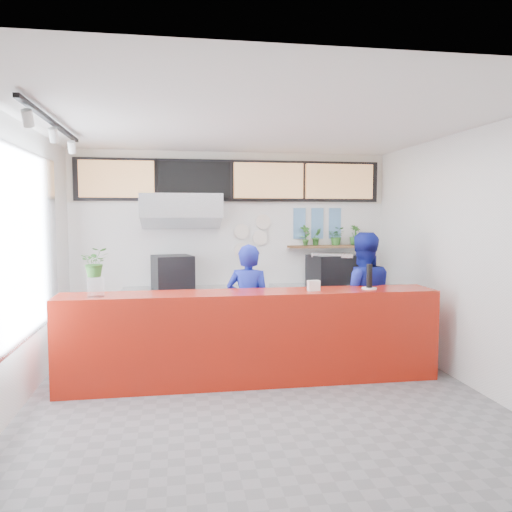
# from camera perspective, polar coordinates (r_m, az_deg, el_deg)

# --- Properties ---
(floor) EXTENTS (5.00, 5.00, 0.00)m
(floor) POSITION_cam_1_polar(r_m,az_deg,el_deg) (5.84, 0.12, -15.42)
(floor) COLOR slate
(floor) RESTS_ON ground
(ceiling) EXTENTS (5.00, 5.00, 0.00)m
(ceiling) POSITION_cam_1_polar(r_m,az_deg,el_deg) (5.57, 0.13, 14.94)
(ceiling) COLOR silver
(wall_back) EXTENTS (5.00, 0.00, 5.00)m
(wall_back) POSITION_cam_1_polar(r_m,az_deg,el_deg) (7.98, -2.76, 1.03)
(wall_back) COLOR white
(wall_back) RESTS_ON ground
(wall_left) EXTENTS (0.00, 5.00, 5.00)m
(wall_left) POSITION_cam_1_polar(r_m,az_deg,el_deg) (5.67, -25.66, -0.91)
(wall_left) COLOR white
(wall_left) RESTS_ON ground
(wall_right) EXTENTS (0.00, 5.00, 5.00)m
(wall_right) POSITION_cam_1_polar(r_m,az_deg,el_deg) (6.40, 22.79, -0.23)
(wall_right) COLOR white
(wall_right) RESTS_ON ground
(service_counter) EXTENTS (4.50, 0.60, 1.10)m
(service_counter) POSITION_cam_1_polar(r_m,az_deg,el_deg) (6.06, -0.49, -9.24)
(service_counter) COLOR #A91A0C
(service_counter) RESTS_ON ground
(cream_band) EXTENTS (5.00, 0.02, 0.80)m
(cream_band) POSITION_cam_1_polar(r_m,az_deg,el_deg) (7.97, -2.78, 8.94)
(cream_band) COLOR beige
(cream_band) RESTS_ON wall_back
(prep_bench) EXTENTS (1.80, 0.60, 0.90)m
(prep_bench) POSITION_cam_1_polar(r_m,az_deg,el_deg) (7.77, -8.40, -6.93)
(prep_bench) COLOR #B2B5BA
(prep_bench) RESTS_ON ground
(panini_oven) EXTENTS (0.67, 0.67, 0.50)m
(panini_oven) POSITION_cam_1_polar(r_m,az_deg,el_deg) (7.66, -9.52, -1.81)
(panini_oven) COLOR black
(panini_oven) RESTS_ON prep_bench
(extraction_hood) EXTENTS (1.20, 0.70, 0.35)m
(extraction_hood) POSITION_cam_1_polar(r_m,az_deg,el_deg) (7.57, -8.54, 5.71)
(extraction_hood) COLOR #B2B5BA
(extraction_hood) RESTS_ON ceiling
(hood_lip) EXTENTS (1.20, 0.69, 0.31)m
(hood_lip) POSITION_cam_1_polar(r_m,az_deg,el_deg) (7.56, -8.53, 4.19)
(hood_lip) COLOR #B2B5BA
(hood_lip) RESTS_ON ceiling
(right_bench) EXTENTS (1.80, 0.60, 0.90)m
(right_bench) POSITION_cam_1_polar(r_m,az_deg,el_deg) (8.13, 8.15, -6.42)
(right_bench) COLOR #B2B5BA
(right_bench) RESTS_ON ground
(espresso_machine) EXTENTS (0.84, 0.68, 0.48)m
(espresso_machine) POSITION_cam_1_polar(r_m,az_deg,el_deg) (8.05, 8.84, -1.57)
(espresso_machine) COLOR black
(espresso_machine) RESTS_ON right_bench
(espresso_tray) EXTENTS (0.77, 0.68, 0.06)m
(espresso_tray) POSITION_cam_1_polar(r_m,az_deg,el_deg) (8.03, 8.86, 0.14)
(espresso_tray) COLOR #BBBDC3
(espresso_tray) RESTS_ON espresso_machine
(herb_shelf) EXTENTS (1.40, 0.18, 0.04)m
(herb_shelf) POSITION_cam_1_polar(r_m,az_deg,el_deg) (8.21, 8.48, 1.09)
(herb_shelf) COLOR brown
(herb_shelf) RESTS_ON wall_back
(menu_board_far_left) EXTENTS (1.10, 0.10, 0.55)m
(menu_board_far_left) POSITION_cam_1_polar(r_m,az_deg,el_deg) (7.86, -15.62, 8.47)
(menu_board_far_left) COLOR tan
(menu_board_far_left) RESTS_ON wall_back
(menu_board_mid_left) EXTENTS (1.10, 0.10, 0.55)m
(menu_board_mid_left) POSITION_cam_1_polar(r_m,az_deg,el_deg) (7.82, -7.04, 8.62)
(menu_board_mid_left) COLOR black
(menu_board_mid_left) RESTS_ON wall_back
(menu_board_mid_right) EXTENTS (1.10, 0.10, 0.55)m
(menu_board_mid_right) POSITION_cam_1_polar(r_m,az_deg,el_deg) (7.95, 1.44, 8.59)
(menu_board_mid_right) COLOR tan
(menu_board_mid_right) RESTS_ON wall_back
(menu_board_far_right) EXTENTS (1.10, 0.10, 0.55)m
(menu_board_far_right) POSITION_cam_1_polar(r_m,az_deg,el_deg) (8.24, 9.49, 8.39)
(menu_board_far_right) COLOR tan
(menu_board_far_right) RESTS_ON wall_back
(soffit) EXTENTS (4.80, 0.04, 0.65)m
(soffit) POSITION_cam_1_polar(r_m,az_deg,el_deg) (7.94, -2.76, 8.59)
(soffit) COLOR black
(soffit) RESTS_ON wall_back
(window_pane) EXTENTS (0.04, 2.20, 1.90)m
(window_pane) POSITION_cam_1_polar(r_m,az_deg,el_deg) (5.94, -24.63, 1.29)
(window_pane) COLOR silver
(window_pane) RESTS_ON wall_left
(window_frame) EXTENTS (0.03, 2.30, 2.00)m
(window_frame) POSITION_cam_1_polar(r_m,az_deg,el_deg) (5.93, -24.44, 1.30)
(window_frame) COLOR #B2B5BA
(window_frame) RESTS_ON wall_left
(track_rail) EXTENTS (0.05, 2.40, 0.04)m
(track_rail) POSITION_cam_1_polar(r_m,az_deg,el_deg) (5.63, -22.17, 13.89)
(track_rail) COLOR black
(track_rail) RESTS_ON ceiling
(dec_plate_a) EXTENTS (0.24, 0.03, 0.24)m
(dec_plate_a) POSITION_cam_1_polar(r_m,az_deg,el_deg) (7.95, -1.67, 2.82)
(dec_plate_a) COLOR silver
(dec_plate_a) RESTS_ON wall_back
(dec_plate_b) EXTENTS (0.24, 0.03, 0.24)m
(dec_plate_b) POSITION_cam_1_polar(r_m,az_deg,el_deg) (8.00, 0.47, 2.12)
(dec_plate_b) COLOR silver
(dec_plate_b) RESTS_ON wall_back
(dec_plate_c) EXTENTS (0.24, 0.03, 0.24)m
(dec_plate_c) POSITION_cam_1_polar(r_m,az_deg,el_deg) (7.97, -1.66, 0.67)
(dec_plate_c) COLOR silver
(dec_plate_c) RESTS_ON wall_back
(dec_plate_d) EXTENTS (0.24, 0.03, 0.24)m
(dec_plate_d) POSITION_cam_1_polar(r_m,az_deg,el_deg) (8.00, 0.82, 3.91)
(dec_plate_d) COLOR silver
(dec_plate_d) RESTS_ON wall_back
(photo_frame_a) EXTENTS (0.20, 0.02, 0.25)m
(photo_frame_a) POSITION_cam_1_polar(r_m,az_deg,el_deg) (8.14, 4.99, 4.61)
(photo_frame_a) COLOR #598CBF
(photo_frame_a) RESTS_ON wall_back
(photo_frame_b) EXTENTS (0.20, 0.02, 0.25)m
(photo_frame_b) POSITION_cam_1_polar(r_m,az_deg,el_deg) (8.22, 7.02, 4.59)
(photo_frame_b) COLOR #598CBF
(photo_frame_b) RESTS_ON wall_back
(photo_frame_c) EXTENTS (0.20, 0.02, 0.25)m
(photo_frame_c) POSITION_cam_1_polar(r_m,az_deg,el_deg) (8.31, 9.02, 4.57)
(photo_frame_c) COLOR #598CBF
(photo_frame_c) RESTS_ON wall_back
(photo_frame_d) EXTENTS (0.20, 0.02, 0.25)m
(photo_frame_d) POSITION_cam_1_polar(r_m,az_deg,el_deg) (8.14, 4.97, 2.85)
(photo_frame_d) COLOR #598CBF
(photo_frame_d) RESTS_ON wall_back
(photo_frame_e) EXTENTS (0.20, 0.02, 0.25)m
(photo_frame_e) POSITION_cam_1_polar(r_m,az_deg,el_deg) (8.22, 7.01, 2.85)
(photo_frame_e) COLOR #598CBF
(photo_frame_e) RESTS_ON wall_back
(photo_frame_f) EXTENTS (0.20, 0.02, 0.25)m
(photo_frame_f) POSITION_cam_1_polar(r_m,az_deg,el_deg) (8.31, 9.00, 2.85)
(photo_frame_f) COLOR #598CBF
(photo_frame_f) RESTS_ON wall_back
(staff_center) EXTENTS (0.70, 0.60, 1.64)m
(staff_center) POSITION_cam_1_polar(r_m,az_deg,el_deg) (6.52, -0.85, -5.83)
(staff_center) COLOR navy
(staff_center) RESTS_ON ground
(staff_right) EXTENTS (0.97, 0.81, 1.78)m
(staff_right) POSITION_cam_1_polar(r_m,az_deg,el_deg) (6.86, 12.02, -4.79)
(staff_right) COLOR navy
(staff_right) RESTS_ON ground
(herb_a) EXTENTS (0.20, 0.17, 0.34)m
(herb_a) POSITION_cam_1_polar(r_m,az_deg,el_deg) (8.09, 5.65, 2.39)
(herb_a) COLOR #306A25
(herb_a) RESTS_ON herb_shelf
(herb_b) EXTENTS (0.17, 0.15, 0.28)m
(herb_b) POSITION_cam_1_polar(r_m,az_deg,el_deg) (8.14, 6.94, 2.19)
(herb_b) COLOR #306A25
(herb_b) RESTS_ON herb_shelf
(herb_c) EXTENTS (0.33, 0.31, 0.30)m
(herb_c) POSITION_cam_1_polar(r_m,az_deg,el_deg) (8.24, 9.20, 2.26)
(herb_c) COLOR #306A25
(herb_c) RESTS_ON herb_shelf
(herb_d) EXTENTS (0.23, 0.22, 0.32)m
(herb_d) POSITION_cam_1_polar(r_m,az_deg,el_deg) (8.34, 11.25, 2.36)
(herb_d) COLOR #306A25
(herb_d) RESTS_ON herb_shelf
(glass_vase) EXTENTS (0.24, 0.24, 0.23)m
(glass_vase) POSITION_cam_1_polar(r_m,az_deg,el_deg) (5.85, -17.84, -3.33)
(glass_vase) COLOR white
(glass_vase) RESTS_ON service_counter
(basil_vase) EXTENTS (0.34, 0.30, 0.33)m
(basil_vase) POSITION_cam_1_polar(r_m,az_deg,el_deg) (5.82, -17.91, -0.69)
(basil_vase) COLOR #306A25
(basil_vase) RESTS_ON glass_vase
(napkin_holder) EXTENTS (0.15, 0.10, 0.12)m
(napkin_holder) POSITION_cam_1_polar(r_m,az_deg,el_deg) (6.06, 6.60, -3.38)
(napkin_holder) COLOR white
(napkin_holder) RESTS_ON service_counter
(white_plate) EXTENTS (0.20, 0.20, 0.01)m
(white_plate) POSITION_cam_1_polar(r_m,az_deg,el_deg) (6.33, 12.81, -3.61)
(white_plate) COLOR white
(white_plate) RESTS_ON service_counter
(pepper_mill) EXTENTS (0.08, 0.08, 0.29)m
(pepper_mill) POSITION_cam_1_polar(r_m,az_deg,el_deg) (6.31, 12.83, -2.23)
(pepper_mill) COLOR black
(pepper_mill) RESTS_ON white_plate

